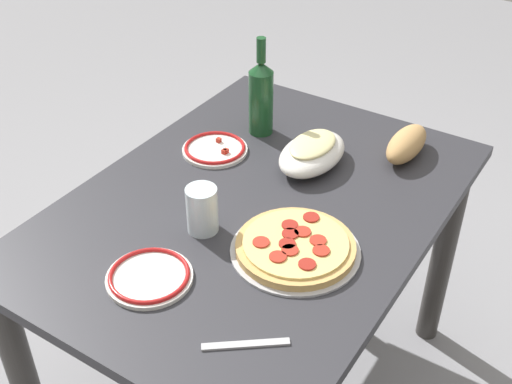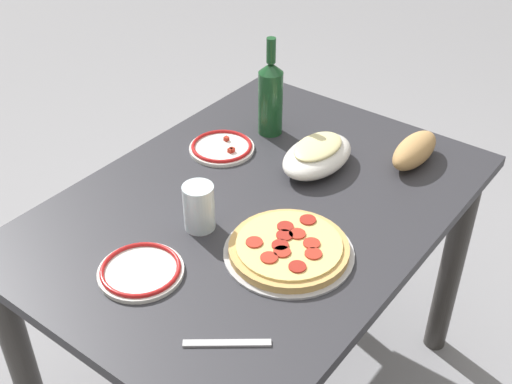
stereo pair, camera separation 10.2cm
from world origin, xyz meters
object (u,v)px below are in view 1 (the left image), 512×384
(baked_pasta_dish, at_px, (312,152))
(wine_bottle, at_px, (261,96))
(side_plate_near, at_px, (149,276))
(pepperoni_pizza, at_px, (295,247))
(bread_loaf, at_px, (406,144))
(side_plate_far, at_px, (215,149))
(dining_table, at_px, (256,243))
(water_glass, at_px, (202,210))

(baked_pasta_dish, distance_m, wine_bottle, 0.23)
(wine_bottle, bearing_deg, side_plate_near, 11.68)
(pepperoni_pizza, xyz_separation_m, side_plate_near, (0.25, -0.22, -0.01))
(baked_pasta_dish, bearing_deg, side_plate_near, -7.27)
(bread_loaf, bearing_deg, side_plate_far, -59.50)
(dining_table, xyz_separation_m, side_plate_far, (-0.14, -0.22, 0.14))
(bread_loaf, bearing_deg, dining_table, -29.60)
(wine_bottle, relative_size, water_glass, 2.50)
(wine_bottle, xyz_separation_m, bread_loaf, (-0.10, 0.40, -0.08))
(dining_table, bearing_deg, pepperoni_pizza, 57.85)
(dining_table, height_order, water_glass, water_glass)
(water_glass, xyz_separation_m, bread_loaf, (-0.56, 0.27, -0.02))
(pepperoni_pizza, height_order, side_plate_far, pepperoni_pizza)
(side_plate_near, relative_size, side_plate_far, 1.03)
(side_plate_far, bearing_deg, dining_table, 58.66)
(wine_bottle, bearing_deg, water_glass, 15.88)
(baked_pasta_dish, height_order, bread_loaf, baked_pasta_dish)
(dining_table, xyz_separation_m, bread_loaf, (-0.40, 0.23, 0.17))
(wine_bottle, xyz_separation_m, water_glass, (0.46, 0.13, -0.06))
(water_glass, bearing_deg, side_plate_near, 1.70)
(pepperoni_pizza, bearing_deg, wine_bottle, -139.23)
(baked_pasta_dish, distance_m, side_plate_near, 0.59)
(pepperoni_pizza, xyz_separation_m, bread_loaf, (-0.51, 0.05, 0.02))
(dining_table, xyz_separation_m, pepperoni_pizza, (0.11, 0.18, 0.15))
(wine_bottle, distance_m, water_glass, 0.48)
(side_plate_near, bearing_deg, bread_loaf, 160.58)
(water_glass, bearing_deg, wine_bottle, -164.12)
(dining_table, bearing_deg, bread_loaf, 150.40)
(side_plate_far, bearing_deg, pepperoni_pizza, 58.30)
(baked_pasta_dish, xyz_separation_m, wine_bottle, (-0.07, -0.21, 0.07))
(dining_table, height_order, wine_bottle, wine_bottle)
(pepperoni_pizza, xyz_separation_m, baked_pasta_dish, (-0.33, -0.14, 0.03))
(wine_bottle, height_order, water_glass, wine_bottle)
(baked_pasta_dish, bearing_deg, bread_loaf, 132.71)
(wine_bottle, xyz_separation_m, side_plate_far, (0.16, -0.05, -0.11))
(wine_bottle, bearing_deg, dining_table, 30.52)
(pepperoni_pizza, relative_size, wine_bottle, 1.02)
(baked_pasta_dish, xyz_separation_m, side_plate_near, (0.58, -0.07, -0.03))
(dining_table, relative_size, side_plate_far, 6.42)
(water_glass, distance_m, side_plate_near, 0.21)
(side_plate_far, bearing_deg, wine_bottle, 163.48)
(pepperoni_pizza, bearing_deg, water_glass, -78.10)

